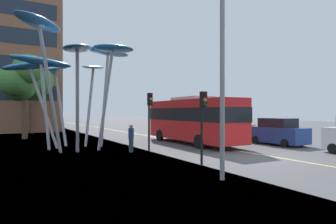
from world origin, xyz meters
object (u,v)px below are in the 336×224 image
object	(u,v)px
leaf_sculpture	(68,63)
pedestrian	(131,138)
street_lamp	(230,30)
car_parked_mid	(278,132)
car_parked_far	(231,128)
red_bus	(192,118)
traffic_light_kerb_far	(150,109)
traffic_light_kerb_near	(203,112)

from	to	relation	value
leaf_sculpture	pedestrian	xyz separation A→B (m)	(3.12, -3.52, -4.93)
street_lamp	leaf_sculpture	bearing A→B (deg)	106.71
pedestrian	leaf_sculpture	bearing A→B (deg)	131.55
car_parked_mid	street_lamp	size ratio (longest dim) A/B	0.50
leaf_sculpture	car_parked_far	world-z (taller)	leaf_sculpture
red_bus	leaf_sculpture	distance (m)	10.02
street_lamp	traffic_light_kerb_far	bearing A→B (deg)	85.17
red_bus	car_parked_far	bearing A→B (deg)	18.53
red_bus	car_parked_mid	distance (m)	6.58
traffic_light_kerb_far	car_parked_mid	distance (m)	10.35
traffic_light_kerb_far	pedestrian	xyz separation A→B (m)	(-1.20, 0.16, -1.82)
traffic_light_kerb_far	car_parked_far	size ratio (longest dim) A/B	0.82
traffic_light_kerb_near	pedestrian	xyz separation A→B (m)	(-1.33, 5.70, -1.66)
leaf_sculpture	traffic_light_kerb_far	bearing A→B (deg)	-40.42
red_bus	car_parked_far	distance (m)	6.07
traffic_light_kerb_far	car_parked_far	bearing A→B (deg)	21.84
traffic_light_kerb_far	leaf_sculpture	bearing A→B (deg)	139.58
leaf_sculpture	car_parked_far	distance (m)	15.63
red_bus	car_parked_far	world-z (taller)	red_bus
leaf_sculpture	pedestrian	size ratio (longest dim) A/B	6.23
car_parked_mid	street_lamp	distance (m)	13.60
traffic_light_kerb_near	red_bus	bearing A→B (deg)	58.97
traffic_light_kerb_near	traffic_light_kerb_far	world-z (taller)	traffic_light_kerb_far
red_bus	car_parked_mid	size ratio (longest dim) A/B	2.36
leaf_sculpture	pedestrian	bearing A→B (deg)	-48.45
car_parked_far	pedestrian	size ratio (longest dim) A/B	2.62
traffic_light_kerb_near	car_parked_mid	xyz separation A→B (m)	(9.96, 4.01, -1.57)
leaf_sculpture	traffic_light_kerb_far	distance (m)	6.48
car_parked_mid	leaf_sculpture	bearing A→B (deg)	160.12
car_parked_far	street_lamp	xyz separation A→B (m)	(-11.23, -12.59, 4.65)
red_bus	car_parked_far	size ratio (longest dim) A/B	2.32
leaf_sculpture	street_lamp	distance (m)	12.59
leaf_sculpture	traffic_light_kerb_far	world-z (taller)	leaf_sculpture
traffic_light_kerb_far	street_lamp	world-z (taller)	street_lamp
car_parked_mid	car_parked_far	distance (m)	5.76
red_bus	street_lamp	distance (m)	12.57
car_parked_far	pedestrian	xyz separation A→B (m)	(-11.73, -4.05, -0.09)
traffic_light_kerb_near	pedestrian	world-z (taller)	traffic_light_kerb_near
red_bus	traffic_light_kerb_near	xyz separation A→B (m)	(-4.72, -7.85, 0.52)
traffic_light_kerb_far	pedestrian	distance (m)	2.19
red_bus	traffic_light_kerb_near	distance (m)	9.18
red_bus	leaf_sculpture	bearing A→B (deg)	171.52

